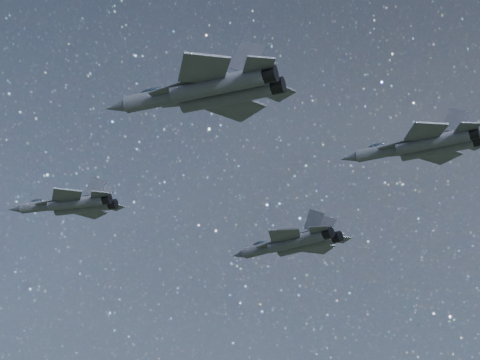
% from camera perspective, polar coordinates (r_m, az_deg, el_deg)
% --- Properties ---
extents(jet_lead, '(15.92, 11.04, 4.00)m').
position_cam_1_polar(jet_lead, '(96.64, -13.00, -1.85)').
color(jet_lead, '#373945').
extents(jet_left, '(18.96, 12.87, 4.77)m').
position_cam_1_polar(jet_left, '(102.92, 4.12, -4.89)').
color(jet_left, '#373945').
extents(jet_right, '(17.68, 12.51, 4.48)m').
position_cam_1_polar(jet_right, '(64.51, -2.56, 6.94)').
color(jet_right, '#373945').
extents(jet_slot, '(16.90, 12.01, 4.30)m').
position_cam_1_polar(jet_slot, '(85.93, 13.98, 2.64)').
color(jet_slot, '#373945').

